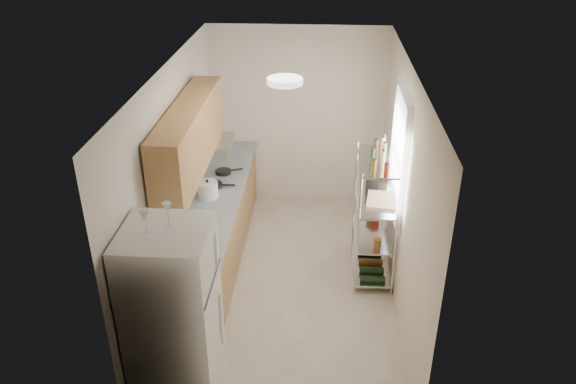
% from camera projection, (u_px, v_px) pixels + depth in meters
% --- Properties ---
extents(room, '(2.52, 4.42, 2.62)m').
position_uv_depth(room, '(287.00, 187.00, 6.12)').
color(room, '#B7A994').
rests_on(room, ground).
extents(counter_run, '(0.63, 3.51, 0.90)m').
position_uv_depth(counter_run, '(216.00, 229.00, 6.95)').
color(counter_run, '#A37945').
rests_on(counter_run, ground).
extents(upper_cabinets, '(0.33, 2.20, 0.72)m').
position_uv_depth(upper_cabinets, '(190.00, 137.00, 6.03)').
color(upper_cabinets, '#A37945').
rests_on(upper_cabinets, room).
extents(range_hood, '(0.50, 0.60, 0.12)m').
position_uv_depth(range_hood, '(211.00, 145.00, 6.93)').
color(range_hood, '#B7BABC').
rests_on(range_hood, room).
extents(window, '(0.06, 1.00, 1.46)m').
position_uv_depth(window, '(399.00, 156.00, 6.24)').
color(window, white).
rests_on(window, room).
extents(bakers_rack, '(0.45, 0.90, 1.73)m').
position_uv_depth(bakers_rack, '(376.00, 192.00, 6.41)').
color(bakers_rack, silver).
rests_on(bakers_rack, ground).
extents(ceiling_dome, '(0.34, 0.34, 0.05)m').
position_uv_depth(ceiling_dome, '(285.00, 81.00, 5.26)').
color(ceiling_dome, white).
rests_on(ceiling_dome, room).
extents(refrigerator, '(0.72, 0.72, 1.75)m').
position_uv_depth(refrigerator, '(174.00, 317.00, 4.85)').
color(refrigerator, silver).
rests_on(refrigerator, ground).
extents(wine_glass_a, '(0.07, 0.07, 0.21)m').
position_uv_depth(wine_glass_a, '(145.00, 222.00, 4.37)').
color(wine_glass_a, silver).
rests_on(wine_glass_a, refrigerator).
extents(wine_glass_b, '(0.08, 0.08, 0.21)m').
position_uv_depth(wine_glass_b, '(168.00, 215.00, 4.47)').
color(wine_glass_b, silver).
rests_on(wine_glass_b, refrigerator).
extents(rice_cooker, '(0.25, 0.25, 0.20)m').
position_uv_depth(rice_cooker, '(208.00, 190.00, 6.70)').
color(rice_cooker, silver).
rests_on(rice_cooker, counter_run).
extents(frying_pan_large, '(0.25, 0.25, 0.04)m').
position_uv_depth(frying_pan_large, '(213.00, 185.00, 6.98)').
color(frying_pan_large, black).
rests_on(frying_pan_large, counter_run).
extents(frying_pan_small, '(0.28, 0.28, 0.04)m').
position_uv_depth(frying_pan_small, '(223.00, 172.00, 7.32)').
color(frying_pan_small, black).
rests_on(frying_pan_small, counter_run).
extents(cutting_board, '(0.38, 0.46, 0.03)m').
position_uv_depth(cutting_board, '(382.00, 200.00, 6.42)').
color(cutting_board, tan).
rests_on(cutting_board, bakers_rack).
extents(espresso_machine, '(0.15, 0.22, 0.25)m').
position_uv_depth(espresso_machine, '(372.00, 177.00, 6.69)').
color(espresso_machine, black).
rests_on(espresso_machine, bakers_rack).
extents(storage_bag, '(0.13, 0.15, 0.15)m').
position_uv_depth(storage_bag, '(374.00, 214.00, 6.92)').
color(storage_bag, '#AD2915').
rests_on(storage_bag, bakers_rack).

